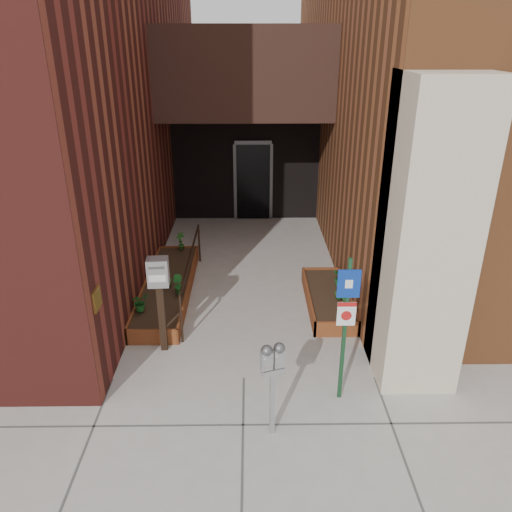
{
  "coord_description": "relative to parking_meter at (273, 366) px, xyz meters",
  "views": [
    {
      "loc": [
        0.11,
        -6.19,
        4.8
      ],
      "look_at": [
        0.21,
        1.8,
        1.24
      ],
      "focal_mm": 35.0,
      "sensor_mm": 36.0,
      "label": 1
    }
  ],
  "objects": [
    {
      "name": "planter_right",
      "position": [
        1.22,
        3.34,
        -0.94
      ],
      "size": [
        0.8,
        2.2,
        0.3
      ],
      "color": "brown",
      "rests_on": "ground"
    },
    {
      "name": "ground",
      "position": [
        -0.38,
        1.14,
        -1.07
      ],
      "size": [
        80.0,
        80.0,
        0.0
      ],
      "primitive_type": "plane",
      "color": "#9E9991",
      "rests_on": "ground"
    },
    {
      "name": "parking_meter",
      "position": [
        0.0,
        0.0,
        0.0
      ],
      "size": [
        0.32,
        0.2,
        1.38
      ],
      "color": "#9E9EA0",
      "rests_on": "ground"
    },
    {
      "name": "shrub_right_c",
      "position": [
        1.47,
        3.59,
        -0.61
      ],
      "size": [
        0.35,
        0.35,
        0.32
      ],
      "primitive_type": "imported",
      "rotation": [
        0.0,
        0.0,
        4.48
      ],
      "color": "#1C6322",
      "rests_on": "planter_right"
    },
    {
      "name": "handrail",
      "position": [
        -1.43,
        3.79,
        -0.32
      ],
      "size": [
        0.04,
        3.34,
        0.9
      ],
      "color": "black",
      "rests_on": "ground"
    },
    {
      "name": "planter_left",
      "position": [
        -1.93,
        3.84,
        -0.94
      ],
      "size": [
        0.9,
        3.6,
        0.3
      ],
      "color": "brown",
      "rests_on": "ground"
    },
    {
      "name": "shrub_left_b",
      "position": [
        -1.63,
        3.31,
        -0.58
      ],
      "size": [
        0.29,
        0.29,
        0.38
      ],
      "primitive_type": "imported",
      "rotation": [
        0.0,
        0.0,
        2.53
      ],
      "color": "#1B5F1F",
      "rests_on": "planter_left"
    },
    {
      "name": "shrub_left_d",
      "position": [
        -1.85,
        5.44,
        -0.56
      ],
      "size": [
        0.31,
        0.31,
        0.41
      ],
      "primitive_type": "imported",
      "rotation": [
        0.0,
        0.0,
        5.57
      ],
      "color": "#23601B",
      "rests_on": "planter_left"
    },
    {
      "name": "sign_post",
      "position": [
        1.0,
        0.69,
        0.28
      ],
      "size": [
        0.3,
        0.07,
        2.2
      ],
      "color": "#163D21",
      "rests_on": "ground"
    },
    {
      "name": "shrub_right_b",
      "position": [
        1.47,
        2.94,
        -0.58
      ],
      "size": [
        0.27,
        0.27,
        0.37
      ],
      "primitive_type": "imported",
      "rotation": [
        0.0,
        0.0,
        2.55
      ],
      "color": "#1B5C1A",
      "rests_on": "planter_right"
    },
    {
      "name": "shrub_right_a",
      "position": [
        1.38,
        3.09,
        -0.62
      ],
      "size": [
        0.23,
        0.23,
        0.31
      ],
      "primitive_type": "imported",
      "rotation": [
        0.0,
        0.0,
        1.11
      ],
      "color": "#1E5718",
      "rests_on": "planter_right"
    },
    {
      "name": "payment_dropbox",
      "position": [
        -1.71,
        1.94,
        0.12
      ],
      "size": [
        0.34,
        0.27,
        1.65
      ],
      "color": "black",
      "rests_on": "ground"
    },
    {
      "name": "shrub_left_c",
      "position": [
        -1.89,
        3.64,
        -0.6
      ],
      "size": [
        0.26,
        0.26,
        0.34
      ],
      "primitive_type": "imported",
      "rotation": [
        0.0,
        0.0,
        3.71
      ],
      "color": "#235618",
      "rests_on": "planter_left"
    },
    {
      "name": "architecture",
      "position": [
        -0.56,
        8.03,
        3.91
      ],
      "size": [
        20.0,
        14.6,
        10.0
      ],
      "color": "maroon",
      "rests_on": "ground"
    },
    {
      "name": "shrub_left_a",
      "position": [
        -2.23,
        2.7,
        -0.61
      ],
      "size": [
        0.41,
        0.41,
        0.32
      ],
      "primitive_type": "imported",
      "rotation": [
        0.0,
        0.0,
        0.89
      ],
      "color": "#1A5E1E",
      "rests_on": "planter_left"
    }
  ]
}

